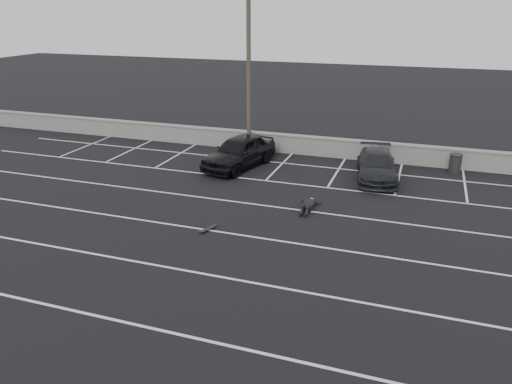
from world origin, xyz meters
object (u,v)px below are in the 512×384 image
at_px(trash_bin, 455,163).
at_px(person, 309,202).
at_px(car_right, 377,166).
at_px(utility_pole, 249,71).
at_px(car_left, 239,152).
at_px(skateboard, 208,229).

distance_m(trash_bin, person, 8.93).
xyz_separation_m(car_right, person, (-2.20, -4.55, -0.42)).
bearing_deg(trash_bin, person, -130.67).
bearing_deg(person, utility_pole, 126.29).
relative_size(car_left, skateboard, 6.67).
bearing_deg(car_right, car_left, 174.12).
bearing_deg(skateboard, car_left, 122.92).
height_order(car_left, skateboard, car_left).
relative_size(trash_bin, person, 0.43).
height_order(car_left, utility_pole, utility_pole).
distance_m(car_left, car_right, 6.91).
bearing_deg(trash_bin, car_left, -166.04).
bearing_deg(car_left, skateboard, -63.95).
distance_m(car_left, skateboard, 7.88).
xyz_separation_m(utility_pole, skateboard, (2.05, -10.24, -4.48)).
relative_size(car_left, trash_bin, 4.97).
bearing_deg(skateboard, car_right, 77.72).
xyz_separation_m(car_right, utility_pole, (-7.29, 2.17, 3.89)).
relative_size(car_right, person, 1.99).
relative_size(car_left, person, 2.14).
distance_m(trash_bin, skateboard, 13.57).
distance_m(utility_pole, trash_bin, 11.63).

